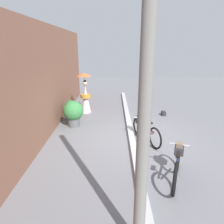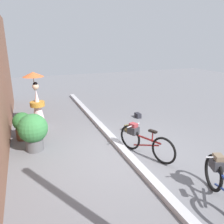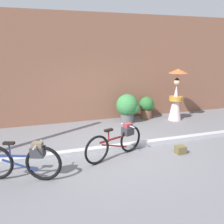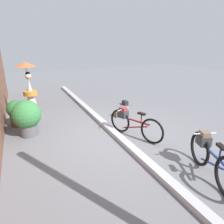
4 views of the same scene
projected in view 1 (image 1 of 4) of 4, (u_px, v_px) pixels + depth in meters
name	position (u px, v px, depth m)	size (l,w,h in m)	color
ground_plane	(131.00, 139.00, 7.26)	(30.00, 30.00, 0.00)	slate
building_wall	(37.00, 84.00, 6.71)	(14.00, 0.40, 3.83)	brown
sidewalk_curb	(131.00, 137.00, 7.24)	(14.00, 0.20, 0.12)	#B2B2B7
bicycle_near_officer	(145.00, 129.00, 7.02)	(1.67, 0.76, 0.79)	black
bicycle_far_side	(177.00, 164.00, 4.92)	(1.64, 0.71, 0.82)	black
person_with_parasol	(85.00, 94.00, 9.90)	(0.70, 0.70, 1.91)	silver
potted_plant_by_door	(71.00, 108.00, 9.16)	(0.57, 0.56, 0.84)	brown
potted_plant_small	(74.00, 112.00, 8.27)	(0.81, 0.79, 1.04)	#59595B
backpack_on_pavement	(164.00, 113.00, 9.69)	(0.29, 0.17, 0.18)	#26262D
backpack_spare	(147.00, 121.00, 8.63)	(0.24, 0.21, 0.20)	brown
utility_pole	(145.00, 103.00, 2.61)	(0.18, 0.18, 4.80)	slate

